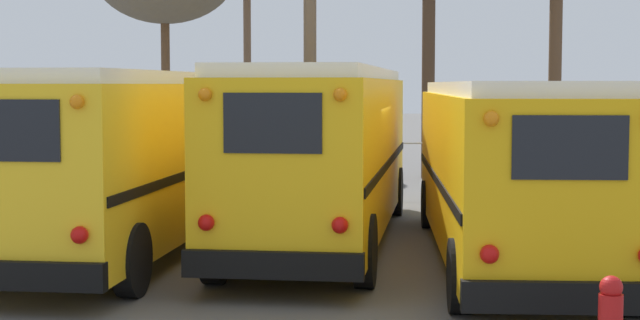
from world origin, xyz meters
name	(u,v)px	position (x,y,z in m)	size (l,w,h in m)	color
ground_plane	(321,249)	(0.00, 0.00, 0.00)	(160.00, 160.00, 0.00)	#5B5956
school_bus_0	(142,152)	(-3.17, -0.13, 1.70)	(2.76, 10.90, 3.11)	yellow
school_bus_1	(324,148)	(0.00, 0.66, 1.75)	(2.80, 10.66, 3.19)	yellow
school_bus_2	(509,164)	(3.17, -0.97, 1.61)	(2.77, 10.27, 2.94)	#EAAA0F
utility_pole	(310,49)	(-1.16, 9.15, 3.85)	(1.80, 0.35, 7.48)	brown
fence_line	(350,159)	(0.00, 8.02, 0.98)	(14.40, 0.06, 1.42)	#939399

